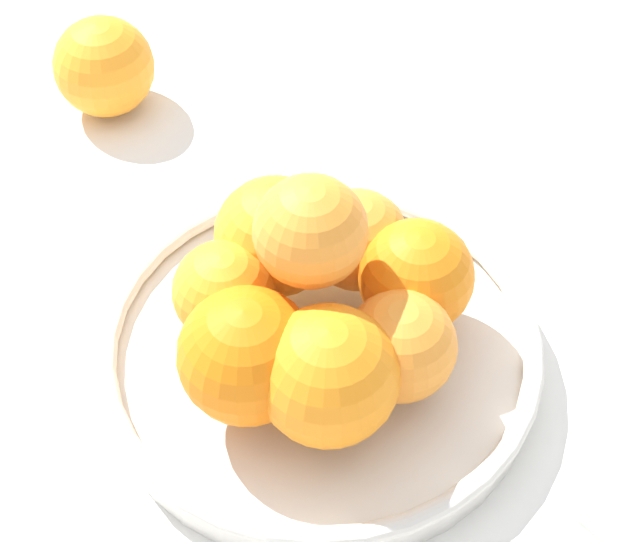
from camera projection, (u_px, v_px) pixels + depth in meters
The scene contains 4 objects.
ground_plane at pixel (320, 368), 0.69m from camera, with size 4.00×4.00×0.00m, color white.
fruit_bowl at pixel (320, 352), 0.68m from camera, with size 0.28×0.28×0.03m.
orange_pile at pixel (316, 301), 0.63m from camera, with size 0.19×0.18×0.13m.
stray_orange at pixel (104, 66), 0.83m from camera, with size 0.08×0.08×0.08m, color orange.
Camera 1 is at (-0.33, -0.23, 0.57)m, focal length 60.00 mm.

